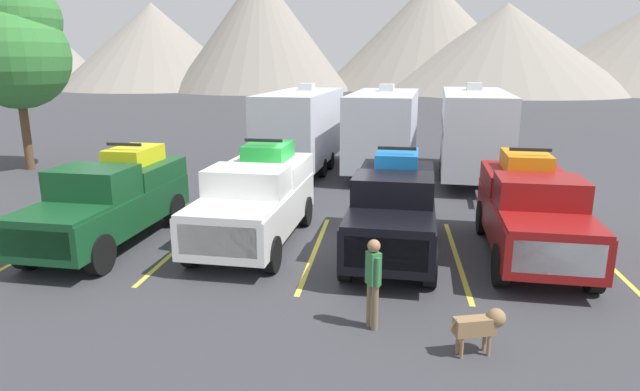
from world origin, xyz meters
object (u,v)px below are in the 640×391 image
(pickup_truck_a, at_px, (112,199))
(camper_trailer_b, at_px, (383,128))
(pickup_truck_b, at_px, (256,197))
(person_a, at_px, (373,278))
(pickup_truck_c, at_px, (394,207))
(camper_trailer_c, at_px, (473,129))
(dog, at_px, (482,324))
(pickup_truck_d, at_px, (532,209))
(camper_trailer_a, at_px, (301,126))

(pickup_truck_a, height_order, camper_trailer_b, camper_trailer_b)
(pickup_truck_b, xyz_separation_m, person_a, (3.21, -4.46, -0.23))
(pickup_truck_c, xyz_separation_m, camper_trailer_c, (3.16, 9.17, 0.81))
(person_a, relative_size, dog, 1.78)
(person_a, bearing_deg, pickup_truck_d, 48.93)
(pickup_truck_b, distance_m, pickup_truck_d, 6.90)
(camper_trailer_a, xyz_separation_m, dog, (5.32, -14.27, -1.42))
(camper_trailer_c, bearing_deg, camper_trailer_b, 172.35)
(camper_trailer_c, bearing_deg, pickup_truck_d, -88.95)
(camper_trailer_c, bearing_deg, person_a, -104.88)
(pickup_truck_d, distance_m, camper_trailer_c, 9.05)
(camper_trailer_a, relative_size, camper_trailer_c, 0.94)
(pickup_truck_c, bearing_deg, dog, -73.06)
(pickup_truck_c, distance_m, camper_trailer_c, 9.74)
(pickup_truck_c, height_order, pickup_truck_d, pickup_truck_d)
(person_a, bearing_deg, pickup_truck_a, 150.64)
(pickup_truck_c, xyz_separation_m, person_a, (-0.36, -4.07, -0.21))
(pickup_truck_a, distance_m, pickup_truck_d, 10.65)
(person_a, xyz_separation_m, dog, (1.81, -0.67, -0.43))
(pickup_truck_d, xyz_separation_m, dog, (-1.88, -4.90, -0.65))
(pickup_truck_d, relative_size, camper_trailer_c, 0.63)
(camper_trailer_b, bearing_deg, pickup_truck_c, -87.51)
(pickup_truck_a, bearing_deg, pickup_truck_b, 8.21)
(pickup_truck_a, relative_size, camper_trailer_c, 0.65)
(pickup_truck_b, bearing_deg, pickup_truck_d, -1.88)
(pickup_truck_a, height_order, dog, pickup_truck_a)
(pickup_truck_d, relative_size, dog, 5.79)
(camper_trailer_a, xyz_separation_m, camper_trailer_b, (3.45, 0.13, -0.01))
(pickup_truck_a, bearing_deg, camper_trailer_a, 70.39)
(pickup_truck_a, distance_m, camper_trailer_b, 12.02)
(pickup_truck_b, relative_size, camper_trailer_c, 0.63)
(pickup_truck_a, xyz_separation_m, camper_trailer_b, (6.90, 9.81, 0.77))
(pickup_truck_a, height_order, pickup_truck_b, pickup_truck_b)
(pickup_truck_c, relative_size, pickup_truck_d, 0.99)
(pickup_truck_a, distance_m, pickup_truck_b, 3.79)
(pickup_truck_c, relative_size, camper_trailer_b, 0.69)
(pickup_truck_d, xyz_separation_m, camper_trailer_c, (-0.17, 9.02, 0.81))
(pickup_truck_c, bearing_deg, camper_trailer_c, 71.01)
(pickup_truck_b, bearing_deg, dog, -45.62)
(camper_trailer_b, xyz_separation_m, person_a, (0.06, -13.73, -0.98))
(pickup_truck_a, relative_size, pickup_truck_b, 1.04)
(camper_trailer_a, height_order, camper_trailer_c, camper_trailer_c)
(pickup_truck_b, relative_size, camper_trailer_a, 0.67)
(pickup_truck_b, relative_size, person_a, 3.25)
(dog, bearing_deg, camper_trailer_b, 97.38)
(person_a, distance_m, dog, 1.98)
(pickup_truck_a, height_order, camper_trailer_a, camper_trailer_a)
(pickup_truck_b, xyz_separation_m, camper_trailer_b, (3.15, 9.27, 0.75))
(camper_trailer_c, bearing_deg, pickup_truck_c, -108.99)
(pickup_truck_a, xyz_separation_m, camper_trailer_c, (10.48, 9.33, 0.81))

